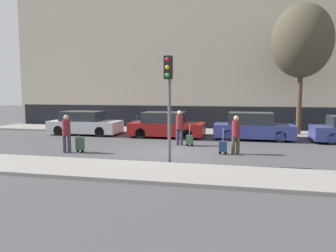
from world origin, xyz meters
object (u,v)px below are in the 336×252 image
(parked_car_2, at_px, (253,127))
(parked_car_0, at_px, (85,124))
(trolley_center, at_px, (190,139))
(trolley_right, at_px, (223,146))
(trolley_left, at_px, (80,143))
(parked_car_1, at_px, (166,126))
(pedestrian_center, at_px, (179,126))
(bare_tree_near_crossing, at_px, (302,41))
(pedestrian_right, at_px, (236,132))
(parked_bicycle, at_px, (140,124))
(pedestrian_left, at_px, (66,131))
(traffic_light, at_px, (169,88))

(parked_car_2, bearing_deg, parked_car_0, -179.73)
(trolley_center, bearing_deg, trolley_right, -45.93)
(trolley_left, bearing_deg, parked_car_1, 64.33)
(pedestrian_center, height_order, trolley_center, pedestrian_center)
(parked_car_1, distance_m, trolley_left, 5.96)
(parked_car_2, bearing_deg, bare_tree_near_crossing, 37.74)
(bare_tree_near_crossing, bearing_deg, trolley_right, -120.94)
(pedestrian_right, relative_size, parked_bicycle, 0.92)
(pedestrian_left, relative_size, bare_tree_near_crossing, 0.22)
(traffic_light, xyz_separation_m, bare_tree_near_crossing, (5.76, 9.05, 2.75))
(parked_car_0, bearing_deg, parked_car_2, 0.27)
(trolley_right, height_order, traffic_light, traffic_light)
(traffic_light, relative_size, parked_bicycle, 2.18)
(parked_car_1, bearing_deg, pedestrian_right, -46.79)
(pedestrian_center, relative_size, pedestrian_right, 1.05)
(bare_tree_near_crossing, bearing_deg, parked_car_2, -142.26)
(pedestrian_right, bearing_deg, trolley_left, 169.81)
(parked_car_2, height_order, traffic_light, traffic_light)
(parked_car_2, bearing_deg, traffic_light, -113.96)
(parked_car_1, bearing_deg, trolley_center, -56.35)
(parked_car_1, relative_size, trolley_left, 3.56)
(pedestrian_left, bearing_deg, trolley_center, -171.50)
(parked_car_0, bearing_deg, bare_tree_near_crossing, 9.45)
(pedestrian_right, bearing_deg, parked_car_1, 113.59)
(parked_car_1, bearing_deg, trolley_left, -115.67)
(trolley_center, bearing_deg, parked_car_1, 123.65)
(pedestrian_center, bearing_deg, parked_car_0, -9.15)
(trolley_center, bearing_deg, parked_bicycle, 128.86)
(trolley_center, xyz_separation_m, traffic_light, (-0.09, -4.17, 2.43))
(trolley_left, relative_size, pedestrian_right, 0.73)
(trolley_left, height_order, traffic_light, traffic_light)
(trolley_center, height_order, parked_bicycle, parked_bicycle)
(parked_car_2, relative_size, bare_tree_near_crossing, 0.57)
(pedestrian_right, distance_m, traffic_light, 3.93)
(pedestrian_center, relative_size, trolley_center, 1.61)
(parked_car_0, distance_m, parked_car_2, 9.96)
(parked_car_1, relative_size, pedestrian_left, 2.60)
(parked_car_0, xyz_separation_m, parked_car_1, (5.14, -0.08, 0.01))
(trolley_left, height_order, trolley_center, trolley_left)
(parked_car_2, height_order, pedestrian_center, pedestrian_center)
(parked_car_0, relative_size, bare_tree_near_crossing, 0.57)
(trolley_left, bearing_deg, traffic_light, -19.39)
(parked_car_1, relative_size, traffic_light, 1.10)
(pedestrian_center, distance_m, pedestrian_right, 3.22)
(pedestrian_left, xyz_separation_m, trolley_center, (4.89, 2.86, -0.61))
(parked_car_2, distance_m, trolley_right, 4.78)
(parked_bicycle, bearing_deg, trolley_center, -51.14)
(traffic_light, bearing_deg, trolley_right, 53.59)
(parked_car_1, distance_m, traffic_light, 7.38)
(pedestrian_left, distance_m, trolley_left, 0.77)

